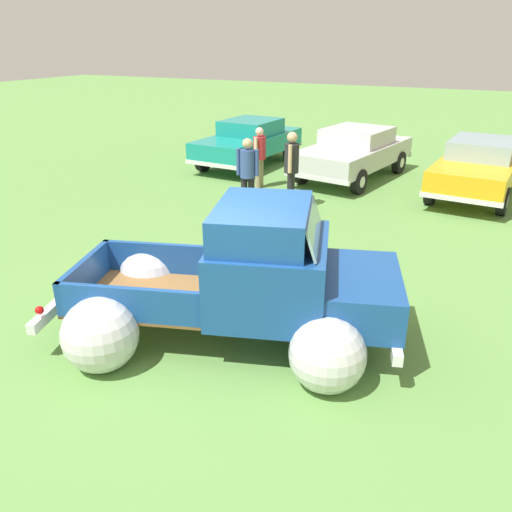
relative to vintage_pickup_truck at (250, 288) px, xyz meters
The scene contains 8 objects.
ground_plane 0.85m from the vintage_pickup_truck, 162.64° to the right, with size 80.00×80.00×0.00m, color #609347.
vintage_pickup_truck is the anchor object (origin of this frame).
show_car_0 10.38m from the vintage_pickup_truck, 116.92° to the left, with size 2.08×4.36×1.43m.
show_car_1 9.24m from the vintage_pickup_truck, 97.67° to the left, with size 2.64×4.63×1.43m.
show_car_2 9.12m from the vintage_pickup_truck, 76.27° to the left, with size 2.17×4.61×1.43m.
spectator_0 5.52m from the vintage_pickup_truck, 117.30° to the left, with size 0.54×0.41×1.74m.
spectator_1 5.86m from the vintage_pickup_truck, 107.17° to the left, with size 0.40×0.54×1.84m.
spectator_2 7.72m from the vintage_pickup_truck, 114.83° to the left, with size 0.34×0.53×1.63m.
Camera 1 is at (3.14, -5.36, 3.84)m, focal length 36.15 mm.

